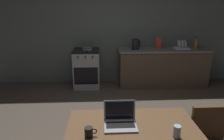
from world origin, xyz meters
name	(u,v)px	position (x,y,z in m)	size (l,w,h in m)	color
ground_plane	(118,138)	(0.00, 0.00, 0.00)	(12.00, 12.00, 0.00)	#473D33
back_wall	(123,26)	(0.30, 2.47, 1.41)	(6.40, 0.10, 2.82)	#555D57
kitchen_counter	(162,67)	(1.25, 2.12, 0.45)	(2.16, 0.64, 0.90)	#4C3D2D
stove_oven	(87,68)	(-0.59, 2.12, 0.45)	(0.60, 0.62, 0.90)	gray
dining_table	(133,137)	(0.06, -0.95, 0.68)	(1.29, 0.88, 0.75)	brown
laptop	(120,121)	(-0.05, -0.84, 0.79)	(0.32, 0.25, 0.23)	#99999E
electric_kettle	(135,44)	(0.57, 2.12, 1.02)	(0.20, 0.18, 0.25)	black
bottle	(196,43)	(1.99, 2.07, 1.04)	(0.08, 0.08, 0.28)	#8C601E
frying_pan	(87,49)	(-0.55, 2.09, 0.93)	(0.23, 0.41, 0.05)	gray
coffee_mug	(89,132)	(-0.35, -1.01, 0.79)	(0.11, 0.08, 0.09)	black
drinking_glass	(177,131)	(0.44, -1.06, 0.80)	(0.07, 0.07, 0.11)	#99B7C6
cereal_box	(158,43)	(1.11, 2.14, 1.05)	(0.13, 0.05, 0.29)	#B2382D
dish_rack	(182,47)	(1.67, 2.12, 0.95)	(0.34, 0.26, 0.21)	silver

